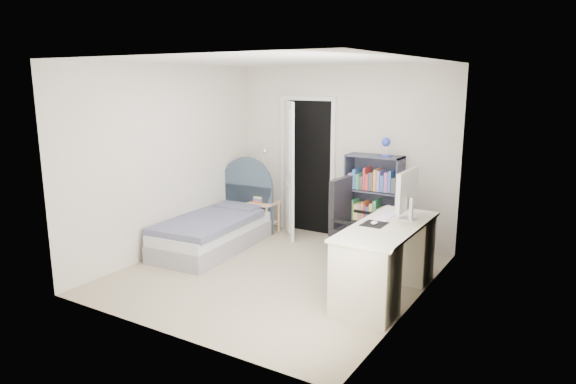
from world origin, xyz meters
The scene contains 8 objects.
room_shell centered at (0.00, 0.00, 1.25)m, with size 3.50×3.70×2.60m.
door centered at (-0.65, 1.57, 1.03)m, with size 0.92×0.66×2.06m.
bed centered at (-1.25, 0.42, 0.26)m, with size 1.03×1.96×1.17m.
nightstand centered at (-1.08, 1.34, 0.38)m, with size 0.39×0.39×0.58m.
floor_lamp centered at (-1.08, 1.36, 0.53)m, with size 0.19×0.19×1.30m.
bookcase centered at (0.69, 1.38, 0.61)m, with size 0.74×0.32×1.57m.
desk centered at (1.37, 0.09, 0.44)m, with size 0.66×1.64×1.34m.
office_chair centered at (0.73, 0.54, 0.63)m, with size 0.59×0.61×1.15m.
Camera 1 is at (3.18, -4.93, 2.29)m, focal length 32.00 mm.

